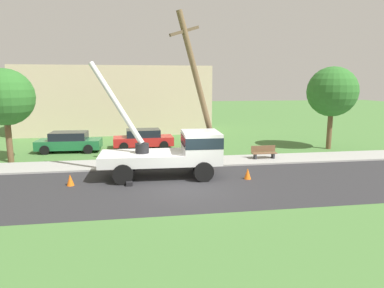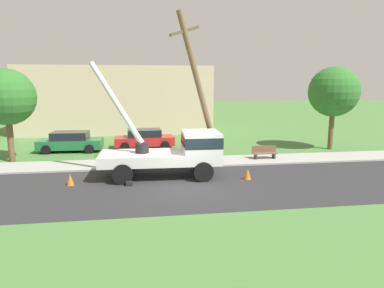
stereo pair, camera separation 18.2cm
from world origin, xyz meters
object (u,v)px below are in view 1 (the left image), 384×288
(utility_truck, at_px, (177,150))
(roadside_tree_near, at_px, (5,97))
(parked_sedan_green, at_px, (69,142))
(parked_sedan_red, at_px, (143,139))
(traffic_cone_behind, at_px, (70,180))
(park_bench, at_px, (264,153))
(traffic_cone_curbside, at_px, (207,165))
(roadside_tree_far, at_px, (332,92))
(traffic_cone_ahead, at_px, (248,174))
(leaning_utility_pole, at_px, (200,90))

(utility_truck, height_order, roadside_tree_near, utility_truck)
(parked_sedan_green, xyz_separation_m, parked_sedan_red, (5.25, 0.55, 0.00))
(traffic_cone_behind, distance_m, parked_sedan_red, 9.80)
(parked_sedan_red, height_order, park_bench, parked_sedan_red)
(roadside_tree_near, bearing_deg, parked_sedan_green, 43.45)
(traffic_cone_curbside, bearing_deg, roadside_tree_far, 24.45)
(roadside_tree_far, bearing_deg, parked_sedan_red, 169.93)
(parked_sedan_green, height_order, roadside_tree_near, roadside_tree_near)
(parked_sedan_green, bearing_deg, parked_sedan_red, 5.94)
(traffic_cone_ahead, distance_m, traffic_cone_behind, 8.79)
(parked_sedan_green, relative_size, park_bench, 2.80)
(traffic_cone_ahead, height_order, traffic_cone_behind, same)
(leaning_utility_pole, distance_m, traffic_cone_ahead, 5.34)
(traffic_cone_behind, height_order, roadside_tree_near, roadside_tree_near)
(traffic_cone_ahead, xyz_separation_m, roadside_tree_far, (8.51, 6.89, 3.92))
(traffic_cone_ahead, relative_size, roadside_tree_far, 0.09)
(traffic_cone_ahead, height_order, roadside_tree_near, roadside_tree_near)
(roadside_tree_far, bearing_deg, parked_sedan_green, 174.33)
(parked_sedan_red, bearing_deg, roadside_tree_far, -10.07)
(leaning_utility_pole, height_order, park_bench, leaning_utility_pole)
(traffic_cone_ahead, distance_m, roadside_tree_near, 15.10)
(park_bench, distance_m, roadside_tree_far, 7.67)
(leaning_utility_pole, height_order, roadside_tree_near, leaning_utility_pole)
(traffic_cone_curbside, xyz_separation_m, parked_sedan_red, (-3.47, 7.05, 0.43))
(utility_truck, xyz_separation_m, traffic_cone_curbside, (1.87, 1.10, -1.13))
(traffic_cone_ahead, bearing_deg, roadside_tree_far, 38.98)
(traffic_cone_curbside, distance_m, roadside_tree_near, 12.82)
(traffic_cone_curbside, height_order, roadside_tree_far, roadside_tree_far)
(parked_sedan_green, relative_size, parked_sedan_red, 1.00)
(parked_sedan_red, relative_size, roadside_tree_near, 0.78)
(traffic_cone_behind, height_order, traffic_cone_curbside, same)
(roadside_tree_far, bearing_deg, traffic_cone_curbside, -155.55)
(leaning_utility_pole, distance_m, roadside_tree_far, 11.37)
(utility_truck, distance_m, leaning_utility_pole, 3.70)
(utility_truck, bearing_deg, roadside_tree_near, 154.13)
(parked_sedan_red, relative_size, park_bench, 2.80)
(traffic_cone_behind, xyz_separation_m, parked_sedan_green, (-1.60, 8.54, 0.43))
(traffic_cone_curbside, distance_m, parked_sedan_red, 7.87)
(traffic_cone_behind, xyz_separation_m, roadside_tree_far, (17.29, 6.66, 3.92))
(utility_truck, bearing_deg, traffic_cone_curbside, 30.60)
(leaning_utility_pole, distance_m, park_bench, 6.15)
(leaning_utility_pole, height_order, parked_sedan_green, leaning_utility_pole)
(traffic_cone_behind, relative_size, parked_sedan_red, 0.13)
(traffic_cone_behind, bearing_deg, traffic_cone_curbside, 15.95)
(traffic_cone_ahead, bearing_deg, parked_sedan_green, 139.84)
(utility_truck, height_order, parked_sedan_red, utility_truck)
(traffic_cone_curbside, height_order, park_bench, park_bench)
(parked_sedan_green, bearing_deg, park_bench, -19.97)
(traffic_cone_curbside, relative_size, parked_sedan_green, 0.13)
(leaning_utility_pole, bearing_deg, traffic_cone_behind, -160.26)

